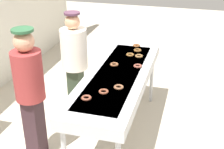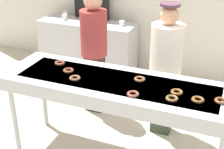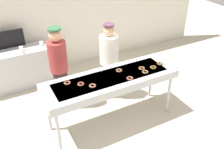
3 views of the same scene
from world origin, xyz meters
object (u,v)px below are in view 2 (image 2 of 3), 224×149
object	(u,v)px
chocolate_donut_6	(60,63)
paper_cup_1	(64,17)
chocolate_donut_0	(198,100)
chocolate_donut_5	(140,79)
chocolate_donut_8	(75,78)
worker_baker	(94,45)
chocolate_donut_4	(177,92)
chocolate_donut_1	(221,101)
paper_cup_2	(91,24)
prep_counter	(87,47)
chocolate_donut_2	(133,94)
worker_assistant	(166,62)
chocolate_donut_7	(172,98)
menu_display	(92,8)
paper_cup_4	(122,23)
paper_cup_3	(66,14)
chocolate_donut_3	(68,70)
paper_cup_0	(95,21)
fryer_conveyor	(116,88)

from	to	relation	value
chocolate_donut_6	paper_cup_1	distance (m)	2.11
chocolate_donut_0	chocolate_donut_5	size ratio (longest dim) A/B	1.00
chocolate_donut_8	worker_baker	size ratio (longest dim) A/B	0.07
chocolate_donut_4	chocolate_donut_6	world-z (taller)	same
chocolate_donut_1	paper_cup_2	size ratio (longest dim) A/B	1.26
paper_cup_1	paper_cup_2	size ratio (longest dim) A/B	1.00
chocolate_donut_8	prep_counter	distance (m)	2.42
chocolate_donut_0	chocolate_donut_4	size ratio (longest dim) A/B	1.00
chocolate_donut_2	worker_baker	xyz separation A→B (m)	(-0.90, 1.10, -0.03)
worker_baker	worker_assistant	distance (m)	1.00
chocolate_donut_4	chocolate_donut_5	distance (m)	0.42
chocolate_donut_6	worker_baker	xyz separation A→B (m)	(0.08, 0.73, -0.03)
chocolate_donut_6	paper_cup_2	world-z (taller)	chocolate_donut_6
chocolate_donut_7	menu_display	bearing A→B (deg)	128.43
chocolate_donut_0	chocolate_donut_4	bearing A→B (deg)	161.15
prep_counter	worker_assistant	bearing A→B (deg)	-38.36
chocolate_donut_5	paper_cup_2	world-z (taller)	chocolate_donut_5
chocolate_donut_1	paper_cup_1	size ratio (longest dim) A/B	1.26
chocolate_donut_2	paper_cup_2	size ratio (longest dim) A/B	1.26
paper_cup_4	paper_cup_3	bearing A→B (deg)	171.01
chocolate_donut_4	worker_baker	world-z (taller)	worker_baker
chocolate_donut_0	chocolate_donut_5	distance (m)	0.64
worker_baker	paper_cup_4	distance (m)	1.16
paper_cup_3	worker_assistant	bearing A→B (deg)	-34.67
chocolate_donut_4	paper_cup_3	distance (m)	3.32
chocolate_donut_1	menu_display	bearing A→B (deg)	135.42
chocolate_donut_1	paper_cup_3	size ratio (longest dim) A/B	1.26
chocolate_donut_2	menu_display	bearing A→B (deg)	122.40
chocolate_donut_2	worker_baker	world-z (taller)	worker_baker
chocolate_donut_3	prep_counter	xyz separation A→B (m)	(-0.77, 2.03, -0.56)
chocolate_donut_1	paper_cup_0	world-z (taller)	chocolate_donut_1
chocolate_donut_4	paper_cup_0	bearing A→B (deg)	130.99
chocolate_donut_2	chocolate_donut_8	world-z (taller)	same
worker_assistant	prep_counter	distance (m)	2.18
prep_counter	worker_baker	bearing A→B (deg)	-59.89
chocolate_donut_4	chocolate_donut_1	bearing A→B (deg)	-1.87
fryer_conveyor	chocolate_donut_7	size ratio (longest dim) A/B	20.94
chocolate_donut_3	worker_baker	distance (m)	0.88
paper_cup_4	chocolate_donut_8	bearing A→B (deg)	-82.42
chocolate_donut_0	worker_baker	xyz separation A→B (m)	(-1.47, 0.99, -0.03)
menu_display	chocolate_donut_3	bearing A→B (deg)	-71.06
paper_cup_3	paper_cup_4	xyz separation A→B (m)	(1.13, -0.18, 0.00)
paper_cup_0	paper_cup_4	bearing A→B (deg)	6.28
chocolate_donut_3	paper_cup_1	size ratio (longest dim) A/B	1.26
chocolate_donut_4	worker_baker	distance (m)	1.57
chocolate_donut_3	worker_baker	world-z (taller)	worker_baker
prep_counter	paper_cup_0	xyz separation A→B (m)	(0.18, -0.05, 0.49)
chocolate_donut_1	worker_assistant	size ratio (longest dim) A/B	0.07
chocolate_donut_8	paper_cup_3	size ratio (longest dim) A/B	1.26
worker_assistant	paper_cup_2	xyz separation A→B (m)	(-1.49, 1.12, -0.02)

